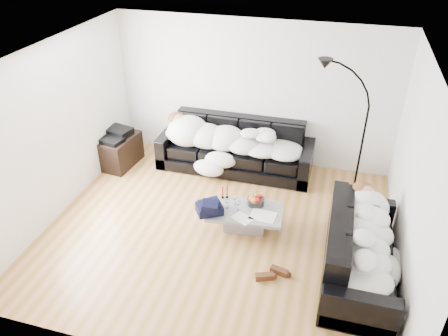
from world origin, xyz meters
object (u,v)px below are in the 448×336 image
(av_cabinet, at_px, (119,151))
(stereo, at_px, (116,134))
(coffee_table, at_px, (245,219))
(candle_left, at_px, (223,192))
(floor_lamp, at_px, (362,145))
(wine_glass_a, at_px, (235,200))
(candle_right, at_px, (227,191))
(sleeper_right, at_px, (365,235))
(fruit_bowl, at_px, (256,200))
(sleeper_back, at_px, (235,138))
(wine_glass_c, at_px, (238,205))
(sofa_right, at_px, (362,248))
(shoes, at_px, (271,274))
(wine_glass_b, at_px, (227,204))
(sofa_back, at_px, (235,146))

(av_cabinet, relative_size, stereo, 1.84)
(coffee_table, relative_size, candle_left, 5.16)
(floor_lamp, bearing_deg, wine_glass_a, -152.51)
(wine_glass_a, xyz_separation_m, candle_right, (-0.16, 0.13, 0.04))
(sleeper_right, distance_m, candle_left, 2.19)
(fruit_bowl, bearing_deg, sleeper_back, 116.49)
(fruit_bowl, xyz_separation_m, wine_glass_a, (-0.30, -0.09, -0.00))
(candle_right, bearing_deg, floor_lamp, 26.81)
(wine_glass_c, distance_m, floor_lamp, 2.12)
(coffee_table, xyz_separation_m, candle_left, (-0.40, 0.21, 0.27))
(sofa_right, bearing_deg, floor_lamp, 3.86)
(sofa_right, bearing_deg, candle_right, 69.40)
(sleeper_right, bearing_deg, sleeper_back, 46.79)
(shoes, bearing_deg, coffee_table, 113.04)
(sleeper_right, distance_m, stereo, 4.65)
(candle_left, distance_m, stereo, 2.48)
(wine_glass_b, xyz_separation_m, candle_left, (-0.14, 0.23, 0.03))
(sofa_right, relative_size, av_cabinet, 2.56)
(wine_glass_a, xyz_separation_m, wine_glass_b, (-0.09, -0.12, 0.00))
(fruit_bowl, bearing_deg, candle_left, 178.20)
(wine_glass_b, bearing_deg, floor_lamp, 33.76)
(coffee_table, xyz_separation_m, fruit_bowl, (0.12, 0.19, 0.24))
(sofa_right, height_order, wine_glass_a, sofa_right)
(sleeper_back, relative_size, candle_right, 10.26)
(sofa_right, bearing_deg, stereo, 68.51)
(sleeper_right, xyz_separation_m, wine_glass_a, (-1.83, 0.61, -0.24))
(candle_left, height_order, candle_right, candle_right)
(sleeper_back, bearing_deg, av_cabinet, -169.68)
(sofa_back, bearing_deg, wine_glass_a, -75.50)
(sofa_right, distance_m, sleeper_right, 0.22)
(sleeper_back, distance_m, fruit_bowl, 1.56)
(sleeper_back, relative_size, sleeper_right, 1.31)
(wine_glass_a, height_order, wine_glass_b, wine_glass_b)
(stereo, bearing_deg, candle_left, -10.37)
(wine_glass_b, distance_m, candle_left, 0.27)
(wine_glass_a, relative_size, stereo, 0.34)
(sofa_back, xyz_separation_m, sleeper_right, (2.22, -2.14, 0.19))
(wine_glass_b, bearing_deg, wine_glass_a, 53.57)
(sleeper_back, distance_m, av_cabinet, 2.17)
(sleeper_back, relative_size, coffee_table, 2.13)
(wine_glass_b, height_order, wine_glass_c, wine_glass_c)
(wine_glass_b, relative_size, av_cabinet, 0.20)
(fruit_bowl, relative_size, shoes, 0.65)
(candle_left, bearing_deg, sofa_right, -19.32)
(shoes, bearing_deg, floor_lamp, 55.40)
(sofa_back, bearing_deg, sleeper_back, -90.00)
(shoes, xyz_separation_m, floor_lamp, (0.96, 2.08, 0.97))
(coffee_table, xyz_separation_m, stereo, (-2.67, 1.19, 0.46))
(sleeper_right, xyz_separation_m, shoes, (-1.08, -0.38, -0.59))
(sofa_right, xyz_separation_m, wine_glass_a, (-1.83, 0.61, -0.02))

